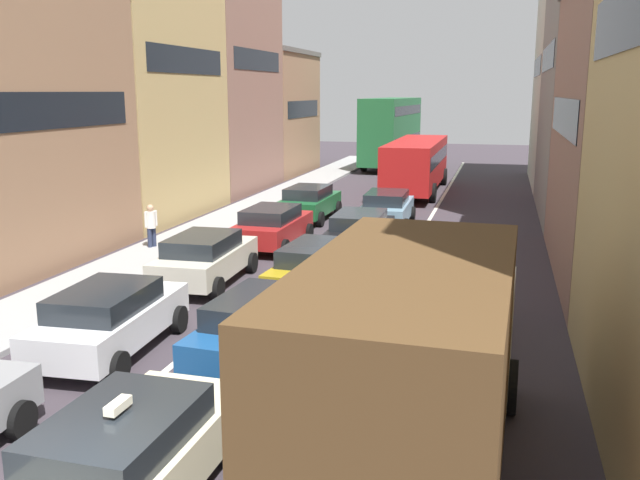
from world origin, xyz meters
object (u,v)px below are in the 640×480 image
Objects in this scene: wagon_left_lane_second at (109,318)px; sedan_right_lane_behind_truck at (434,298)px; sedan_centre_lane_second at (264,326)px; sedan_left_lane_third at (205,257)px; coupe_centre_lane_fourth at (360,232)px; hatchback_centre_lane_third at (319,267)px; bus_mid_queue_primary at (416,161)px; sedan_centre_lane_fifth at (387,208)px; removalist_box_truck at (416,361)px; sedan_left_lane_fifth at (309,202)px; bus_far_queue_secondary at (391,129)px; sedan_left_lane_fourth at (272,226)px; pedestrian_near_kerb at (151,224)px; taxi_centre_lane_front at (128,456)px.

sedan_right_lane_behind_truck is at bearing -66.99° from wagon_left_lane_second.
sedan_centre_lane_second is 6.37m from sedan_left_lane_third.
coupe_centre_lane_fourth is (3.63, 4.85, 0.00)m from sedan_left_lane_third.
bus_mid_queue_primary is (0.15, 20.34, 0.96)m from hatchback_centre_lane_third.
sedan_centre_lane_second and sedan_right_lane_behind_truck have the same top height.
removalist_box_truck is at bearing -171.00° from sedan_centre_lane_fifth.
sedan_right_lane_behind_truck is (3.17, -12.32, 0.00)m from sedan_centre_lane_fifth.
sedan_right_lane_behind_truck is (6.74, -13.02, 0.00)m from sedan_left_lane_fifth.
sedan_right_lane_behind_truck is 0.41× the size of bus_far_queue_secondary.
sedan_right_lane_behind_truck is at bearing 5.31° from removalist_box_truck.
sedan_right_lane_behind_truck is at bearing -151.52° from sedan_left_lane_fifth.
sedan_left_lane_fifth is at bearing 77.38° from sedan_centre_lane_fifth.
removalist_box_truck is 1.76× the size of sedan_centre_lane_second.
sedan_centre_lane_second and hatchback_centre_lane_third have the same top height.
hatchback_centre_lane_third is at bearing 5.43° from sedan_centre_lane_second.
sedan_left_lane_fifth is at bearing -177.42° from bus_far_queue_secondary.
hatchback_centre_lane_third is 6.24m from sedan_left_lane_fourth.
bus_far_queue_secondary reaches higher than sedan_left_lane_third.
sedan_right_lane_behind_truck is (3.36, -2.06, 0.00)m from hatchback_centre_lane_third.
removalist_box_truck is at bearing -166.31° from coupe_centre_lane_fourth.
bus_far_queue_secondary is at bearing -73.69° from pedestrian_near_kerb.
sedan_left_lane_third and sedan_left_lane_fourth have the same top height.
sedan_left_lane_third is at bearing 39.01° from sedan_centre_lane_second.
sedan_centre_lane_fifth is at bearing 3.67° from sedan_centre_lane_second.
taxi_centre_lane_front is at bearing 113.20° from removalist_box_truck.
wagon_left_lane_second is at bearing 137.26° from pedestrian_near_kerb.
wagon_left_lane_second is 1.00× the size of hatchback_centre_lane_third.
sedan_right_lane_behind_truck is at bearing -137.96° from sedan_left_lane_fourth.
sedan_left_lane_third is 10.70m from sedan_left_lane_fifth.
coupe_centre_lane_fourth is 28.01m from bus_far_queue_secondary.
pedestrian_near_kerb is at bearing 99.66° from coupe_centre_lane_fourth.
taxi_centre_lane_front is at bearing -175.79° from hatchback_centre_lane_third.
hatchback_centre_lane_third and sedan_centre_lane_fifth have the same top height.
sedan_left_lane_third is at bearing 19.77° from taxi_centre_lane_front.
hatchback_centre_lane_third and sedan_left_lane_fifth have the same top height.
sedan_left_lane_fourth is (-3.18, 5.37, 0.00)m from hatchback_centre_lane_third.
wagon_left_lane_second is 1.01× the size of coupe_centre_lane_fourth.
sedan_left_lane_third and sedan_left_lane_fifth have the same top height.
sedan_left_lane_fourth is at bearing 34.17° from hatchback_centre_lane_third.
removalist_box_truck is 0.74× the size of bus_mid_queue_primary.
sedan_left_lane_third is at bearing -179.68° from sedan_left_lane_fifth.
sedan_right_lane_behind_truck is 12.02m from pedestrian_near_kerb.
sedan_centre_lane_second is at bearing 44.30° from removalist_box_truck.
removalist_box_truck is 4.07m from taxi_centre_lane_front.
wagon_left_lane_second and sedan_right_lane_behind_truck have the same top height.
bus_far_queue_secondary is at bearing 5.23° from taxi_centre_lane_front.
taxi_centre_lane_front is 0.41× the size of bus_mid_queue_primary.
pedestrian_near_kerb is (-7.29, 8.70, 0.15)m from sedan_centre_lane_second.
sedan_right_lane_behind_truck is (-0.40, 6.87, -1.18)m from removalist_box_truck.
sedan_centre_lane_second is at bearing -166.43° from sedan_left_lane_fifth.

